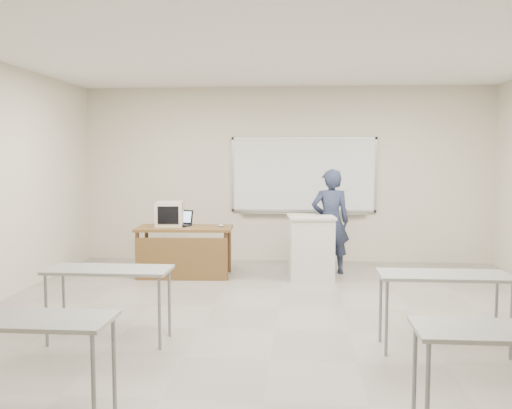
# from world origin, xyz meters

# --- Properties ---
(floor) EXTENTS (7.00, 8.00, 0.01)m
(floor) POSITION_xyz_m (0.00, 0.00, -0.01)
(floor) COLOR gray
(floor) RESTS_ON ground
(whiteboard) EXTENTS (2.48, 0.10, 1.31)m
(whiteboard) POSITION_xyz_m (0.30, 3.97, 1.48)
(whiteboard) COLOR white
(whiteboard) RESTS_ON floor
(student_desks) EXTENTS (4.40, 2.20, 0.73)m
(student_desks) POSITION_xyz_m (-0.00, -1.35, 0.67)
(student_desks) COLOR gray
(student_desks) RESTS_ON floor
(instructor_desk) EXTENTS (1.43, 0.71, 0.75)m
(instructor_desk) POSITION_xyz_m (-1.49, 2.49, 0.54)
(instructor_desk) COLOR brown
(instructor_desk) RESTS_ON floor
(podium) EXTENTS (0.67, 0.49, 0.94)m
(podium) POSITION_xyz_m (0.42, 2.50, 0.47)
(podium) COLOR #B8B6B0
(podium) RESTS_ON floor
(crt_monitor) EXTENTS (0.41, 0.46, 0.39)m
(crt_monitor) POSITION_xyz_m (-1.74, 2.73, 0.94)
(crt_monitor) COLOR beige
(crt_monitor) RESTS_ON instructor_desk
(laptop) EXTENTS (0.32, 0.29, 0.23)m
(laptop) POSITION_xyz_m (-1.59, 2.75, 0.81)
(laptop) COLOR black
(laptop) RESTS_ON instructor_desk
(mouse) EXTENTS (0.11, 0.10, 0.04)m
(mouse) POSITION_xyz_m (-0.94, 2.65, 0.77)
(mouse) COLOR #939699
(mouse) RESTS_ON instructor_desk
(keyboard) EXTENTS (0.46, 0.27, 0.02)m
(keyboard) POSITION_xyz_m (0.28, 2.58, 0.95)
(keyboard) COLOR beige
(keyboard) RESTS_ON podium
(presenter) EXTENTS (0.63, 0.45, 1.62)m
(presenter) POSITION_xyz_m (0.72, 2.97, 0.81)
(presenter) COLOR black
(presenter) RESTS_ON floor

